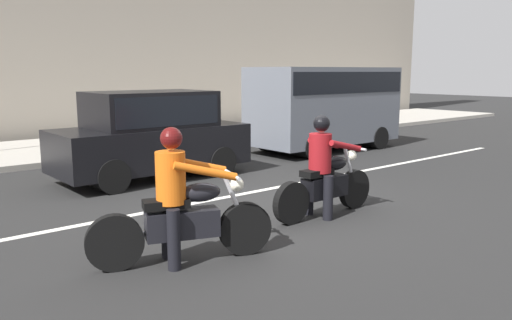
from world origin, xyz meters
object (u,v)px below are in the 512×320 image
(parked_hatchback_black, at_px, (151,134))
(parked_van_slate_gray, at_px, (324,103))
(motorcycle_with_rider_orange_stripe, at_px, (181,208))
(motorcycle_with_rider_crimson, at_px, (324,175))

(parked_hatchback_black, bearing_deg, parked_van_slate_gray, 3.91)
(parked_van_slate_gray, bearing_deg, motorcycle_with_rider_orange_stripe, -147.53)
(motorcycle_with_rider_crimson, relative_size, parked_hatchback_black, 0.52)
(motorcycle_with_rider_crimson, distance_m, parked_hatchback_black, 4.28)
(parked_hatchback_black, bearing_deg, motorcycle_with_rider_crimson, -81.09)
(motorcycle_with_rider_orange_stripe, bearing_deg, motorcycle_with_rider_crimson, 6.10)
(motorcycle_with_rider_orange_stripe, height_order, parked_hatchback_black, parked_hatchback_black)
(parked_van_slate_gray, bearing_deg, motorcycle_with_rider_crimson, -137.17)
(parked_hatchback_black, bearing_deg, motorcycle_with_rider_orange_stripe, -114.60)
(motorcycle_with_rider_orange_stripe, height_order, parked_van_slate_gray, parked_van_slate_gray)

